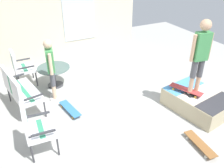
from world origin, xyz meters
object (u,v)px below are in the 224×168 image
Objects in this scene: skate_ramp at (199,101)px; skateboard_spare at (200,144)px; person_watching at (51,66)px; skateboard_by_bench at (70,109)px; skateboard_on_ramp at (186,90)px; patio_chair_by_wall at (34,126)px; person_skater at (200,53)px; patio_bench at (18,89)px; patio_table at (54,73)px; patio_chair_near_house at (19,65)px.

skate_ramp is 2.29× the size of skateboard_spare.
person_watching is 1.96× the size of skateboard_by_bench.
skateboard_by_bench is 1.01× the size of skateboard_spare.
skateboard_on_ramp is at bearing -113.45° from skateboard_by_bench.
patio_chair_by_wall is 0.63× the size of person_watching.
person_skater is (-0.29, -3.61, 0.88)m from patio_chair_by_wall.
patio_bench is 1.61× the size of skateboard_by_bench.
patio_chair_by_wall is at bearing 134.70° from skateboard_by_bench.
patio_chair_near_house is at bearing 60.12° from patio_table.
skate_ramp is at bearing -124.11° from person_watching.
skateboard_spare is (-3.06, -2.09, -0.85)m from person_watching.
person_watching is at bearing -78.39° from patio_bench.
patio_bench is 0.74× the size of person_skater.
patio_chair_by_wall reaches higher than skateboard_spare.
patio_table is (2.70, 2.82, 0.19)m from skate_ramp.
person_skater reaches higher than skateboard_by_bench.
skate_ramp is 4.85m from patio_chair_near_house.
person_watching is 0.90× the size of person_skater.
skateboard_spare is at bearing -153.03° from patio_table.
person_watching is (1.71, -0.80, 0.32)m from patio_chair_by_wall.
skateboard_on_ramp is (-0.16, -3.51, -0.09)m from patio_chair_by_wall.
patio_chair_near_house is (1.30, -0.22, -0.00)m from patio_bench.
skateboard_on_ramp is (0.13, 0.10, -0.97)m from person_skater.
skateboard_by_bench is (-1.89, -0.79, -0.53)m from patio_chair_near_house.
skateboard_on_ramp is (-2.52, -2.52, 0.12)m from patio_table.
patio_bench is at bearing 60.11° from skateboard_by_bench.
patio_chair_near_house is 2.11m from skateboard_by_bench.
person_watching is at bearing -25.06° from patio_chair_by_wall.
patio_chair_by_wall reaches higher than skateboard_on_ramp.
patio_table is 1.11× the size of skateboard_on_ramp.
person_watching reaches higher than patio_table.
patio_chair_by_wall is 1.25× the size of skateboard_on_ramp.
patio_bench is at bearing 63.56° from person_skater.
person_watching is (-1.13, -0.63, 0.32)m from patio_chair_near_house.
skateboard_spare is at bearing 152.47° from skateboard_on_ramp.
skateboard_by_bench and skateboard_spare have the same top height.
skateboard_spare is at bearing -147.07° from patio_chair_near_house.
patio_bench is 1.32m from patio_chair_near_house.
patio_chair_near_house is 0.57× the size of person_skater.
patio_bench is 4.18m from person_skater.
patio_table is at bearing 46.24° from skate_ramp.
patio_table is (-0.47, -0.82, -0.21)m from patio_chair_near_house.
patio_chair_by_wall is 2.57m from patio_table.
person_skater is 2.19× the size of skateboard_on_ramp.
skateboard_by_bench is at bearing -167.73° from person_watching.
skateboard_on_ramp is at bearing -124.42° from person_watching.
person_skater is (0.05, 0.21, 1.27)m from skate_ramp.
patio_table is at bearing 45.01° from skateboard_on_ramp.
person_watching reaches higher than patio_chair_near_house.
skateboard_by_bench is at bearing 178.68° from patio_table.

